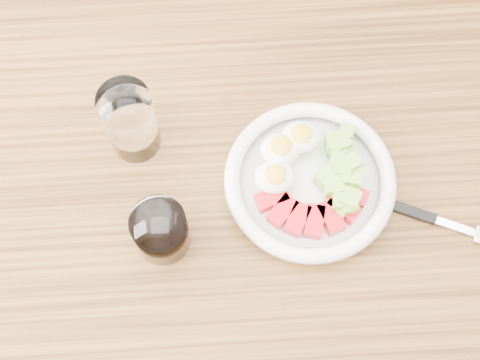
% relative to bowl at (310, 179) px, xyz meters
% --- Properties ---
extents(ground, '(4.00, 4.00, 0.00)m').
position_rel_bowl_xyz_m(ground, '(-0.09, -0.01, -0.79)').
color(ground, brown).
rests_on(ground, ground).
extents(dining_table, '(1.50, 0.90, 0.77)m').
position_rel_bowl_xyz_m(dining_table, '(-0.09, -0.01, -0.12)').
color(dining_table, brown).
rests_on(dining_table, ground).
extents(bowl, '(0.24, 0.24, 0.06)m').
position_rel_bowl_xyz_m(bowl, '(0.00, 0.00, 0.00)').
color(bowl, white).
rests_on(bowl, dining_table).
extents(fork, '(0.21, 0.10, 0.01)m').
position_rel_bowl_xyz_m(fork, '(0.15, -0.05, -0.02)').
color(fork, black).
rests_on(fork, dining_table).
extents(water_glass, '(0.07, 0.07, 0.13)m').
position_rel_bowl_xyz_m(water_glass, '(-0.24, 0.08, 0.04)').
color(water_glass, white).
rests_on(water_glass, dining_table).
extents(coffee_glass, '(0.07, 0.07, 0.08)m').
position_rel_bowl_xyz_m(coffee_glass, '(-0.21, -0.07, 0.02)').
color(coffee_glass, white).
rests_on(coffee_glass, dining_table).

